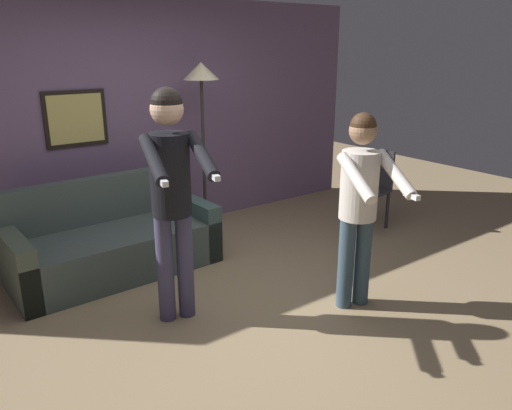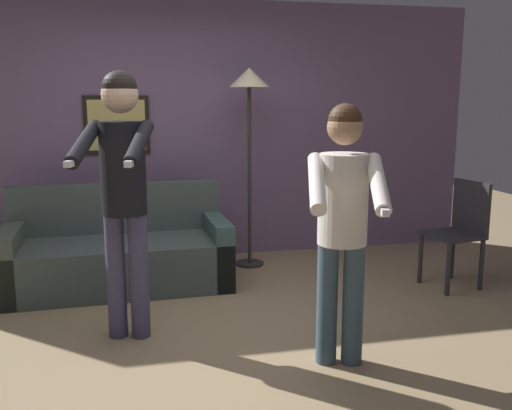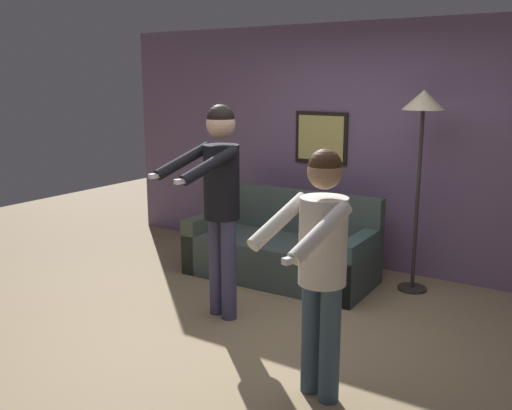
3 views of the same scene
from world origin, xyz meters
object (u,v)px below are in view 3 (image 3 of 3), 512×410
torchiere_lamp (422,119)px  person_standing_right (321,254)px  couch (282,251)px  person_standing_left (220,190)px

torchiere_lamp → person_standing_right: 2.33m
couch → torchiere_lamp: torchiere_lamp is taller
person_standing_left → couch: bearing=93.7°
torchiere_lamp → person_standing_right: bearing=-87.4°
person_standing_left → person_standing_right: 1.47m
couch → torchiere_lamp: size_ratio=1.00×
torchiere_lamp → person_standing_left: torchiere_lamp is taller
person_standing_right → person_standing_left: bearing=151.7°
couch → person_standing_left: bearing=-86.3°
torchiere_lamp → person_standing_left: 2.01m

